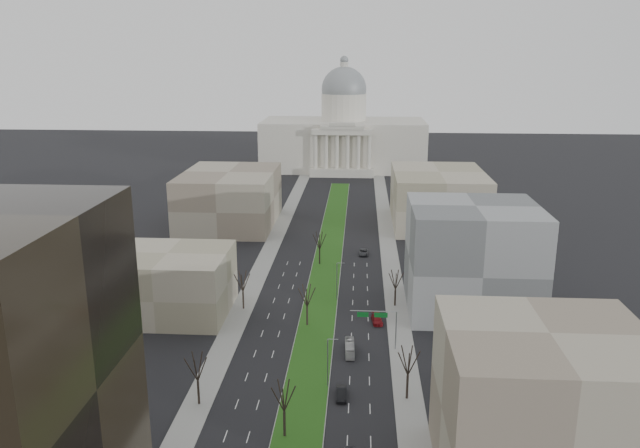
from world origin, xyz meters
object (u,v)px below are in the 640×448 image
at_px(car_red, 377,319).
at_px(box_van, 350,348).
at_px(car_grey_far, 364,252).
at_px(car_black, 341,393).

xyz_separation_m(car_red, box_van, (-5.55, -14.44, 0.27)).
height_order(car_red, box_van, box_van).
relative_size(car_grey_far, box_van, 0.74).
relative_size(car_black, car_grey_far, 0.91).
xyz_separation_m(car_black, car_red, (6.65, 30.70, -0.05)).
xyz_separation_m(car_black, box_van, (1.09, 16.26, 0.21)).
relative_size(car_red, box_van, 0.71).
bearing_deg(car_grey_far, box_van, -90.46).
distance_m(car_black, car_red, 31.41).
bearing_deg(box_van, car_black, -95.97).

